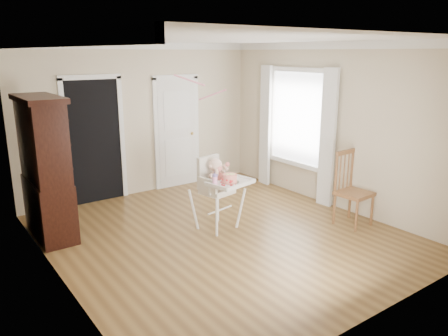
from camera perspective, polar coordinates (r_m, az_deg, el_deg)
floor at (r=6.34m, az=-0.15°, el=-8.68°), size 5.00×5.00×0.00m
ceiling at (r=5.81m, az=-0.17°, el=16.52°), size 5.00×5.00×0.00m
wall_back at (r=8.06m, az=-10.66°, el=6.19°), size 4.50×0.00×4.50m
wall_left at (r=4.99m, az=-21.61°, el=0.08°), size 0.00×5.00×5.00m
wall_right at (r=7.45m, az=14.09°, el=5.30°), size 0.00×5.00×5.00m
crown_molding at (r=5.81m, az=-0.17°, el=15.93°), size 4.50×5.00×0.12m
doorway at (r=7.75m, az=-16.54°, el=3.68°), size 1.06×0.05×2.22m
closet_door at (r=8.41m, az=-6.17°, el=4.48°), size 0.96×0.09×2.13m
window_right at (r=7.94m, az=9.32°, el=5.66°), size 0.13×1.84×2.30m
high_chair at (r=6.32m, az=-0.87°, el=-2.17°), size 0.76×0.88×1.10m
baby at (r=6.30m, az=-1.04°, el=-0.83°), size 0.34×0.25×0.46m
cake at (r=6.11m, az=0.76°, el=-1.36°), size 0.27×0.27×0.12m
sippy_cup at (r=6.03m, az=-1.20°, el=-1.44°), size 0.07×0.07×0.18m
china_cabinet at (r=6.47m, az=-22.27°, el=-0.03°), size 0.52×1.17×1.98m
dining_chair at (r=6.82m, az=16.41°, el=-2.89°), size 0.48×0.48×1.12m
streamer at (r=6.18m, az=-4.57°, el=11.38°), size 0.25×0.45×0.15m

